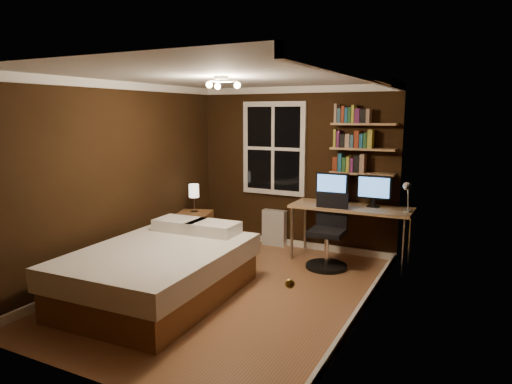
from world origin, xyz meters
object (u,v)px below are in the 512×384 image
at_px(desk, 351,210).
at_px(office_chair, 328,239).
at_px(monitor_right, 374,191).
at_px(desk_lamp, 407,197).
at_px(bed, 160,271).
at_px(monitor_left, 332,188).
at_px(radiator, 274,228).
at_px(bedside_lamp, 194,198).
at_px(nightstand, 195,231).

height_order(desk, office_chair, office_chair).
bearing_deg(monitor_right, desk_lamp, -21.83).
bearing_deg(monitor_right, bed, -128.44).
bearing_deg(desk_lamp, monitor_left, 170.02).
bearing_deg(desk_lamp, desk, 172.10).
bearing_deg(bed, monitor_right, 49.48).
distance_m(radiator, monitor_left, 1.23).
distance_m(bedside_lamp, desk_lamp, 3.08).
relative_size(bed, radiator, 3.87).
bearing_deg(monitor_left, office_chair, -76.23).
bearing_deg(desk, bedside_lamp, -165.46).
bearing_deg(radiator, monitor_right, -5.23).
height_order(monitor_right, desk_lamp, monitor_right).
bearing_deg(monitor_left, bed, -118.21).
height_order(bedside_lamp, office_chair, bedside_lamp).
bearing_deg(nightstand, radiator, 21.98).
distance_m(desk, monitor_right, 0.42).
bearing_deg(bed, desk, 53.12).
bearing_deg(nightstand, bedside_lamp, 0.00).
bearing_deg(desk, nightstand, -165.46).
height_order(monitor_right, office_chair, monitor_right).
bearing_deg(monitor_left, radiator, 171.53).
bearing_deg(monitor_left, desk_lamp, -9.98).
distance_m(bed, bedside_lamp, 1.90).
xyz_separation_m(bed, desk, (1.59, 2.28, 0.43)).
bearing_deg(monitor_left, nightstand, -160.97).
height_order(bed, monitor_left, monitor_left).
relative_size(bed, nightstand, 3.68).
xyz_separation_m(nightstand, bedside_lamp, (0.00, 0.00, 0.52)).
height_order(bed, nightstand, bed).
xyz_separation_m(radiator, monitor_right, (1.58, -0.15, 0.74)).
height_order(desk_lamp, office_chair, desk_lamp).
height_order(bedside_lamp, monitor_right, monitor_right).
relative_size(nightstand, monitor_right, 1.27).
xyz_separation_m(radiator, monitor_left, (0.97, -0.15, 0.74)).
bearing_deg(monitor_right, office_chair, -135.44).
distance_m(nightstand, desk_lamp, 3.16).
distance_m(desk_lamp, office_chair, 1.19).
xyz_separation_m(radiator, office_chair, (1.09, -0.63, 0.10)).
relative_size(nightstand, radiator, 1.05).
xyz_separation_m(bed, radiator, (0.30, 2.51, -0.03)).
bearing_deg(monitor_right, bedside_lamp, -165.28).
distance_m(bed, office_chair, 2.34).
height_order(monitor_left, desk_lamp, monitor_left).
height_order(bed, desk_lamp, desk_lamp).
bearing_deg(monitor_left, desk, -14.92).
distance_m(bed, nightstand, 1.83).
bearing_deg(nightstand, bed, -86.14).
distance_m(nightstand, office_chair, 2.08).
distance_m(bed, desk_lamp, 3.28).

